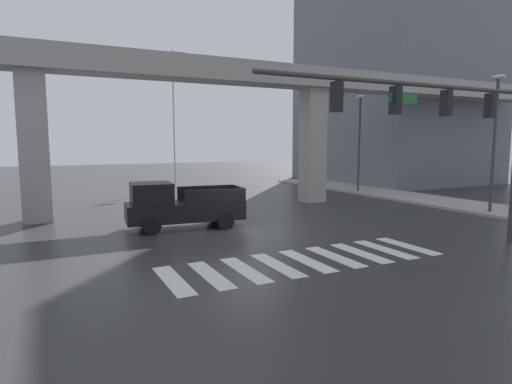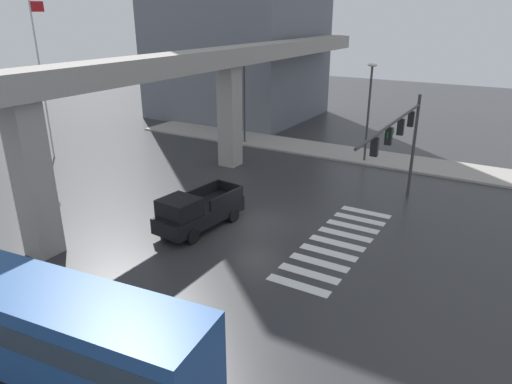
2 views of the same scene
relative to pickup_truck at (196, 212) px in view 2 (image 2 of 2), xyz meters
name	(u,v)px [view 2 (image 2 of 2)]	position (x,y,z in m)	size (l,w,h in m)	color
ground_plane	(256,223)	(2.25, -2.27, -0.99)	(120.00, 120.00, 0.00)	#2D2D30
crosswalk_stripes	(337,243)	(2.25, -6.88, -0.98)	(9.35, 2.80, 0.01)	silver
elevated_overpass	(149,79)	(2.25, 4.60, 6.17)	(57.27, 2.11, 8.35)	#9E9991
sidewalk_east	(328,151)	(17.02, -0.27, -0.91)	(4.00, 36.00, 0.15)	#9E9991
pickup_truck	(196,212)	(0.00, 0.00, 0.00)	(5.26, 2.45, 2.08)	black
city_bus	(48,325)	(-10.46, -2.44, 0.73)	(3.74, 11.02, 2.99)	#234C8C
traffic_signal_mast	(400,134)	(6.80, -8.27, 3.69)	(10.89, 0.32, 6.20)	#38383D
street_lamp_near_corner	(369,102)	(15.82, -3.72, 3.57)	(0.44, 0.70, 7.24)	#38383D
street_lamp_mid_block	(244,90)	(15.82, 6.92, 3.57)	(0.44, 0.70, 7.24)	#38383D
flagpole	(41,71)	(4.82, 17.57, 5.56)	(1.16, 0.12, 11.45)	silver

